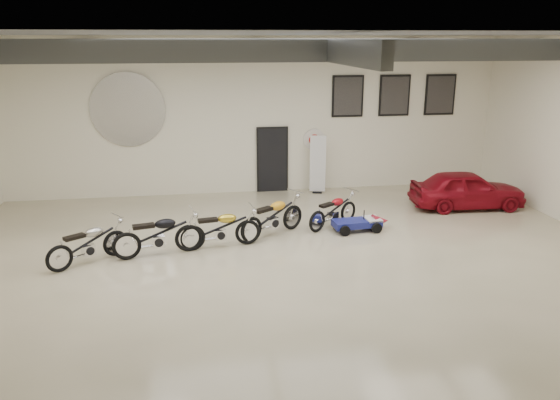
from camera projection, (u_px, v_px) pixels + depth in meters
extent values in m
cube|color=beige|center=(288.00, 260.00, 12.59)|extent=(16.00, 12.00, 0.01)
cube|color=slate|center=(289.00, 34.00, 11.16)|extent=(16.00, 12.00, 0.01)
cube|color=white|center=(257.00, 116.00, 17.55)|extent=(16.00, 0.02, 5.00)
cube|color=black|center=(272.00, 160.00, 18.00)|extent=(0.92, 0.08, 2.10)
imported|color=maroon|center=(467.00, 189.00, 16.34)|extent=(1.56, 3.43, 1.14)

